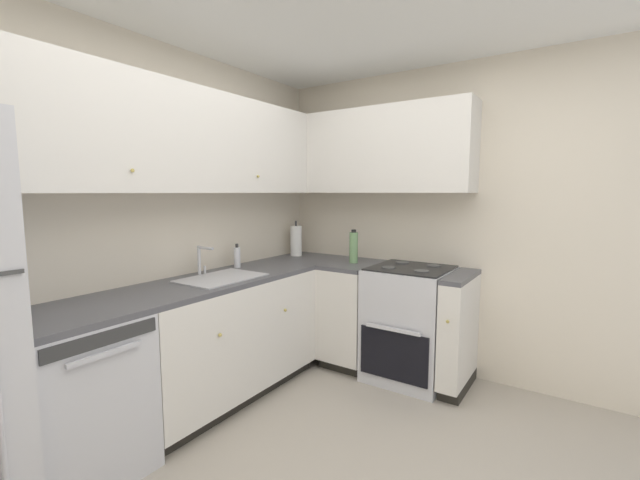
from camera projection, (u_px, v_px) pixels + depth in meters
name	position (u px, v px, depth m)	size (l,w,h in m)	color
wall_back	(141.00, 230.00, 2.76)	(3.64, 0.05, 2.54)	beige
wall_right	(465.00, 223.00, 3.33)	(0.05, 3.40, 2.54)	beige
dishwasher	(77.00, 398.00, 2.16)	(0.60, 0.63, 0.87)	silver
lower_cabinets_back	(225.00, 339.00, 3.03)	(1.49, 0.62, 0.87)	silver
countertop_back	(223.00, 279.00, 2.98)	(2.70, 0.60, 0.04)	#4C4C51
lower_cabinets_right	(380.00, 320.00, 3.48)	(0.62, 1.20, 0.87)	silver
countertop_right	(381.00, 268.00, 3.43)	(0.60, 1.20, 0.03)	#4C4C51
oven_range	(410.00, 322.00, 3.35)	(0.68, 0.62, 1.06)	silver
upper_cabinets_back	(187.00, 141.00, 2.81)	(2.38, 0.34, 0.70)	silver
upper_cabinets_right	(370.00, 152.00, 3.53)	(0.32, 1.75, 0.70)	silver
sink	(221.00, 284.00, 2.93)	(0.58, 0.40, 0.10)	#B7B7BC
faucet	(202.00, 258.00, 3.03)	(0.07, 0.16, 0.22)	silver
soap_bottle	(237.00, 257.00, 3.33)	(0.05, 0.05, 0.20)	silver
paper_towel_roll	(296.00, 241.00, 3.95)	(0.11, 0.11, 0.35)	white
oil_bottle	(354.00, 247.00, 3.55)	(0.07, 0.07, 0.29)	#729E66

